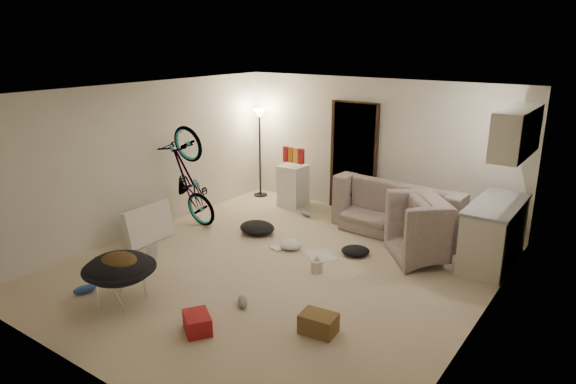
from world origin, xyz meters
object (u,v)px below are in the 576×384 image
Objects in this scene: armchair at (440,236)px; bicycle at (190,199)px; tv_box at (149,224)px; mini_fridge at (293,185)px; floor_lamp at (260,134)px; saucer_chair at (120,274)px; kitchen_counter at (494,234)px; drink_case_a at (318,323)px; sofa at (402,212)px; drink_case_b at (197,323)px; juicer at (317,265)px.

bicycle reaches higher than armchair.
tv_box is at bearing 77.06° from armchair.
floor_lamp is at bearing 174.07° from mini_fridge.
armchair is 4.55m from saucer_chair.
bicycle is 2.76m from saucer_chair.
kitchen_counter is 4.95m from bicycle.
saucer_chair reaches higher than drink_case_a.
kitchen_counter is 1.67× the size of saucer_chair.
armchair is (0.92, -0.74, 0.02)m from sofa.
drink_case_a is at bearing 131.79° from armchair.
floor_lamp is 4.91× the size of drink_case_b.
floor_lamp reaches higher than juicer.
tv_box is at bearing -167.78° from juicer.
tv_box is 3.71× the size of juicer.
floor_lamp is at bearing 4.31° from bicycle.
bicycle is at bearing 170.54° from drink_case_b.
tv_box is at bearing -178.41° from bicycle.
armchair is (4.14, -0.94, -0.96)m from floor_lamp.
sofa reaches higher than juicer.
sofa is 2.50× the size of tv_box.
sofa is 2.52× the size of saucer_chair.
sofa is at bearing 91.97° from drink_case_a.
kitchen_counter is at bearing 93.99° from drink_case_b.
floor_lamp is 3.97m from juicer.
floor_lamp reaches higher than tv_box.
floor_lamp is 0.99× the size of bicycle.
armchair reaches higher than drink_case_b.
bicycle is 3.49m from drink_case_b.
floor_lamp reaches higher than drink_case_a.
bicycle is 2.30× the size of mini_fridge.
juicer is (2.81, 0.61, -0.20)m from tv_box.
mini_fridge reaches higher than tv_box.
kitchen_counter is 1.39× the size of armchair.
drink_case_b is (2.53, -2.38, -0.38)m from bicycle.
drink_case_a is (2.37, 0.83, -0.26)m from saucer_chair.
juicer is (2.81, -0.31, -0.38)m from bicycle.
bicycle is at bearing -162.86° from kitchen_counter.
floor_lamp is at bearing 172.34° from kitchen_counter.
tv_box is at bearing 45.38° from sofa.
bicycle is at bearing 34.67° from sofa.
juicer is at bearing 116.07° from drink_case_b.
armchair is 0.59× the size of bicycle.
sofa is at bearing 115.90° from drink_case_b.
mini_fridge is at bearing 145.35° from drink_case_b.
armchair reaches higher than sofa.
drink_case_a is (3.65, -1.61, -0.37)m from bicycle.
drink_case_a reaches higher than drink_case_b.
juicer is at bearing -48.60° from mini_fridge.
floor_lamp reaches higher than bicycle.
floor_lamp is 0.80× the size of sofa.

